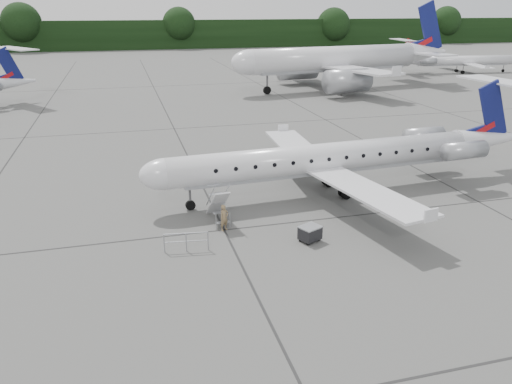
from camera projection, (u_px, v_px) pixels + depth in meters
name	position (u px, v px, depth m)	size (l,w,h in m)	color
ground	(325.00, 236.00, 27.03)	(320.00, 320.00, 0.00)	#5A5A58
treeline	(152.00, 35.00, 143.28)	(260.00, 4.00, 8.00)	black
main_regional_jet	(325.00, 144.00, 32.00)	(26.53, 19.10, 6.80)	silver
airstair	(218.00, 204.00, 28.55)	(0.85, 2.36, 2.13)	silver
passenger	(224.00, 218.00, 27.48)	(0.55, 0.36, 1.49)	olive
safety_railing	(186.00, 242.00, 25.17)	(2.20, 0.08, 1.00)	gray
baggage_cart	(310.00, 233.00, 26.29)	(1.04, 0.84, 0.90)	black
bg_narrowbody	(335.00, 46.00, 72.65)	(34.60, 24.91, 12.42)	silver
bg_regional_right	(466.00, 56.00, 92.20)	(23.65, 17.03, 6.20)	silver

